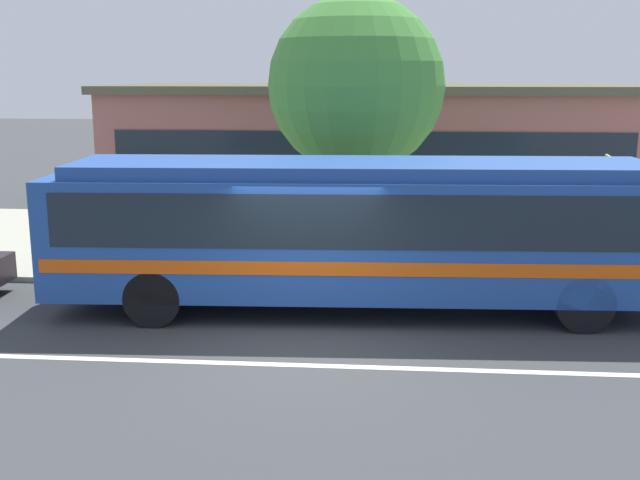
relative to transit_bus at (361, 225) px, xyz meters
The scene contains 8 objects.
ground_plane 2.76m from the transit_bus, 112.41° to the right, with size 120.00×120.00×0.00m, color #383B3D.
sidewalk_slab 5.64m from the transit_bus, 99.07° to the left, with size 60.00×8.00×0.12m, color #A1A08F.
lane_stripe_center 3.40m from the transit_bus, 106.57° to the right, with size 56.00×0.16×0.01m, color silver.
transit_bus is the anchor object (origin of this frame).
pedestrian_waiting_near_sign 4.20m from the transit_bus, 45.07° to the left, with size 0.37×0.37×1.63m.
bus_stop_sign 5.10m from the transit_bus, 20.02° to the left, with size 0.08×0.44×2.63m.
street_tree_near_stop 5.01m from the transit_bus, 93.47° to the left, with size 4.10×4.10×5.99m.
station_building 11.65m from the transit_bus, 90.07° to the left, with size 16.39×7.46×3.95m.
Camera 1 is at (1.24, -11.81, 4.35)m, focal length 43.53 mm.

